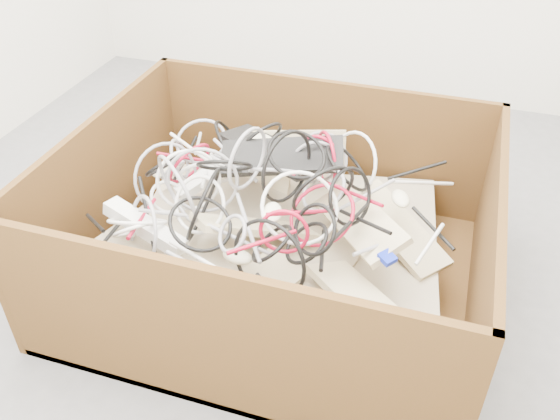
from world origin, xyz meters
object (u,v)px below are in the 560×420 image
(power_strip_left, at_px, (211,173))
(power_strip_right, at_px, (145,227))
(cardboard_box, at_px, (273,251))
(vga_plug, at_px, (387,258))

(power_strip_left, xyz_separation_m, power_strip_right, (-0.09, -0.32, -0.01))
(cardboard_box, relative_size, power_strip_left, 4.87)
(vga_plug, bearing_deg, power_strip_left, -160.87)
(power_strip_right, xyz_separation_m, vga_plug, (0.74, 0.08, 0.00))
(cardboard_box, bearing_deg, power_strip_right, -145.25)
(power_strip_left, bearing_deg, vga_plug, -74.24)
(cardboard_box, distance_m, power_strip_left, 0.34)
(cardboard_box, height_order, power_strip_right, cardboard_box)
(cardboard_box, xyz_separation_m, power_strip_left, (-0.25, 0.09, 0.22))
(cardboard_box, xyz_separation_m, power_strip_right, (-0.34, -0.23, 0.20))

